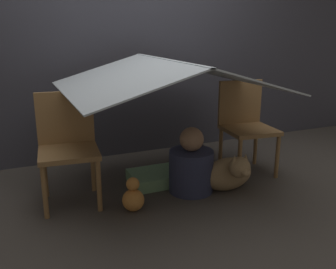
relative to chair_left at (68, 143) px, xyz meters
name	(u,v)px	position (x,y,z in m)	size (l,w,h in m)	color
ground_plane	(172,190)	(0.79, -0.16, -0.46)	(8.80, 8.80, 0.00)	#47423D
wall_back	(128,33)	(0.79, 0.92, 0.79)	(7.00, 0.05, 2.50)	#3D3D47
chair_left	(68,143)	(0.00, 0.00, 0.00)	(0.47, 0.47, 0.83)	olive
chair_right	(246,123)	(1.60, 0.00, 0.00)	(0.47, 0.47, 0.83)	olive
sheet_canopy	(168,74)	(0.79, -0.07, 0.49)	(1.60, 1.40, 0.24)	silver
person_front	(191,167)	(0.93, -0.23, -0.25)	(0.36, 0.36, 0.54)	#2D3351
dog	(230,173)	(1.22, -0.36, -0.30)	(0.44, 0.39, 0.36)	#9E7F56
floor_cushion	(157,177)	(0.73, 0.04, -0.41)	(0.45, 0.36, 0.10)	#7FB27F
plush_toy	(133,197)	(0.39, -0.37, -0.36)	(0.16, 0.16, 0.26)	#D88C3F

